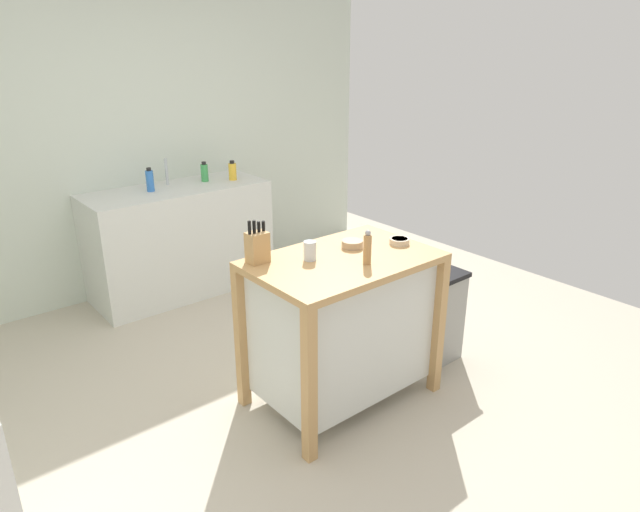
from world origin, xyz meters
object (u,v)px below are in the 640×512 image
(bottle_spray_cleaner, at_px, (204,172))
(bottle_dish_soap, at_px, (232,171))
(trash_bin, at_px, (434,316))
(drinking_cup, at_px, (310,251))
(bowl_ceramic_wide, at_px, (352,244))
(bottle_hand_soap, at_px, (150,180))
(knife_block, at_px, (257,247))
(bowl_ceramic_small, at_px, (399,241))
(pepper_grinder, at_px, (367,248))
(sink_faucet, at_px, (166,172))
(kitchen_island, at_px, (342,322))

(bottle_spray_cleaner, relative_size, bottle_dish_soap, 1.01)
(trash_bin, bearing_deg, bottle_spray_cleaner, 102.54)
(bottle_spray_cleaner, bearing_deg, drinking_cup, -102.65)
(bowl_ceramic_wide, bearing_deg, bottle_hand_soap, 100.43)
(knife_block, height_order, bottle_hand_soap, knife_block)
(bowl_ceramic_small, bearing_deg, bottle_spray_cleaner, 93.26)
(bottle_dish_soap, bearing_deg, pepper_grinder, -102.12)
(bottle_spray_cleaner, bearing_deg, bowl_ceramic_small, -86.74)
(drinking_cup, distance_m, pepper_grinder, 0.32)
(drinking_cup, height_order, sink_faucet, sink_faucet)
(trash_bin, height_order, bottle_spray_cleaner, bottle_spray_cleaner)
(kitchen_island, height_order, bottle_spray_cleaner, bottle_spray_cleaner)
(pepper_grinder, bearing_deg, bottle_spray_cleaner, 83.71)
(drinking_cup, bearing_deg, bottle_spray_cleaner, 77.35)
(sink_faucet, distance_m, bottle_hand_soap, 0.24)
(pepper_grinder, height_order, sink_faucet, sink_faucet)
(sink_faucet, bearing_deg, trash_bin, -70.97)
(kitchen_island, xyz_separation_m, drinking_cup, (-0.16, 0.09, 0.45))
(knife_block, xyz_separation_m, sink_faucet, (0.39, 1.93, 0.02))
(bowl_ceramic_wide, bearing_deg, bottle_dish_soap, 79.66)
(kitchen_island, relative_size, bottle_spray_cleaner, 6.22)
(drinking_cup, xyz_separation_m, sink_faucet, (0.15, 2.09, 0.06))
(pepper_grinder, bearing_deg, knife_block, 138.21)
(drinking_cup, bearing_deg, trash_bin, -9.45)
(bowl_ceramic_small, bearing_deg, pepper_grinder, -164.00)
(knife_block, bearing_deg, drinking_cup, -32.61)
(bottle_dish_soap, bearing_deg, bottle_hand_soap, 173.61)
(trash_bin, relative_size, bottle_hand_soap, 3.32)
(sink_faucet, bearing_deg, bowl_ceramic_wide, -85.56)
(kitchen_island, bearing_deg, bowl_ceramic_small, -6.43)
(pepper_grinder, bearing_deg, trash_bin, 6.83)
(bottle_spray_cleaner, bearing_deg, knife_block, -110.47)
(knife_block, distance_m, bottle_dish_soap, 1.95)
(drinking_cup, bearing_deg, bottle_hand_soap, 91.42)
(trash_bin, relative_size, bottle_spray_cleaner, 3.75)
(trash_bin, bearing_deg, bottle_dish_soap, 97.44)
(bowl_ceramic_wide, relative_size, bottle_hand_soap, 0.65)
(bowl_ceramic_wide, height_order, bowl_ceramic_small, bowl_ceramic_wide)
(drinking_cup, bearing_deg, bowl_ceramic_small, -13.38)
(kitchen_island, bearing_deg, bottle_spray_cleaner, 82.22)
(pepper_grinder, xyz_separation_m, bottle_spray_cleaner, (0.25, 2.23, -0.01))
(drinking_cup, height_order, bottle_spray_cleaner, bottle_spray_cleaner)
(drinking_cup, height_order, bottle_hand_soap, bottle_hand_soap)
(kitchen_island, height_order, sink_faucet, sink_faucet)
(drinking_cup, height_order, bottle_dish_soap, bottle_dish_soap)
(sink_faucet, xyz_separation_m, bottle_hand_soap, (-0.20, -0.12, -0.02))
(bowl_ceramic_wide, xyz_separation_m, bottle_hand_soap, (-0.36, 1.97, 0.07))
(drinking_cup, distance_m, sink_faucet, 2.09)
(kitchen_island, distance_m, drinking_cup, 0.49)
(drinking_cup, xyz_separation_m, bottle_spray_cleaner, (0.45, 1.99, 0.02))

